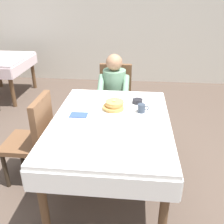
{
  "coord_description": "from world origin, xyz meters",
  "views": [
    {
      "loc": [
        0.21,
        -2.06,
        1.83
      ],
      "look_at": [
        0.01,
        0.06,
        0.79
      ],
      "focal_mm": 39.97,
      "sensor_mm": 36.0,
      "label": 1
    }
  ],
  "objects_px": {
    "knife_right_of_plate": "(133,112)",
    "background_table_far": "(2,64)",
    "dining_table_main": "(111,128)",
    "chair_left_side": "(35,135)",
    "syrup_pitcher": "(91,101)",
    "bowl_butter": "(137,101)",
    "cup_coffee": "(142,108)",
    "fork_left_of_plate": "(95,110)",
    "diner_person": "(114,89)",
    "spoon_near_edge": "(114,126)",
    "plate_breakfast": "(114,110)",
    "chair_diner": "(115,94)",
    "breakfast_stack": "(114,105)"
  },
  "relations": [
    {
      "from": "diner_person",
      "to": "breakfast_stack",
      "type": "relative_size",
      "value": 5.26
    },
    {
      "from": "dining_table_main",
      "to": "chair_diner",
      "type": "relative_size",
      "value": 1.64
    },
    {
      "from": "chair_left_side",
      "to": "spoon_near_edge",
      "type": "bearing_deg",
      "value": -99.24
    },
    {
      "from": "cup_coffee",
      "to": "syrup_pitcher",
      "type": "relative_size",
      "value": 1.41
    },
    {
      "from": "cup_coffee",
      "to": "breakfast_stack",
      "type": "bearing_deg",
      "value": 177.17
    },
    {
      "from": "diner_person",
      "to": "cup_coffee",
      "type": "bearing_deg",
      "value": 112.97
    },
    {
      "from": "syrup_pitcher",
      "to": "background_table_far",
      "type": "bearing_deg",
      "value": 136.79
    },
    {
      "from": "bowl_butter",
      "to": "background_table_far",
      "type": "distance_m",
      "value": 3.07
    },
    {
      "from": "diner_person",
      "to": "chair_left_side",
      "type": "height_order",
      "value": "diner_person"
    },
    {
      "from": "diner_person",
      "to": "cup_coffee",
      "type": "relative_size",
      "value": 9.91
    },
    {
      "from": "dining_table_main",
      "to": "cup_coffee",
      "type": "relative_size",
      "value": 13.49
    },
    {
      "from": "breakfast_stack",
      "to": "chair_diner",
      "type": "bearing_deg",
      "value": 94.28
    },
    {
      "from": "chair_diner",
      "to": "fork_left_of_plate",
      "type": "xyz_separation_m",
      "value": [
        -0.12,
        -0.98,
        0.21
      ]
    },
    {
      "from": "plate_breakfast",
      "to": "dining_table_main",
      "type": "bearing_deg",
      "value": -93.0
    },
    {
      "from": "spoon_near_edge",
      "to": "fork_left_of_plate",
      "type": "bearing_deg",
      "value": 115.84
    },
    {
      "from": "diner_person",
      "to": "fork_left_of_plate",
      "type": "distance_m",
      "value": 0.84
    },
    {
      "from": "cup_coffee",
      "to": "fork_left_of_plate",
      "type": "bearing_deg",
      "value": -179.49
    },
    {
      "from": "cup_coffee",
      "to": "syrup_pitcher",
      "type": "bearing_deg",
      "value": 165.2
    },
    {
      "from": "breakfast_stack",
      "to": "bowl_butter",
      "type": "xyz_separation_m",
      "value": [
        0.24,
        0.2,
        -0.03
      ]
    },
    {
      "from": "spoon_near_edge",
      "to": "knife_right_of_plate",
      "type": "bearing_deg",
      "value": 54.38
    },
    {
      "from": "chair_left_side",
      "to": "diner_person",
      "type": "bearing_deg",
      "value": -34.99
    },
    {
      "from": "bowl_butter",
      "to": "cup_coffee",
      "type": "bearing_deg",
      "value": -79.32
    },
    {
      "from": "knife_right_of_plate",
      "to": "spoon_near_edge",
      "type": "bearing_deg",
      "value": 159.58
    },
    {
      "from": "cup_coffee",
      "to": "fork_left_of_plate",
      "type": "height_order",
      "value": "cup_coffee"
    },
    {
      "from": "chair_left_side",
      "to": "fork_left_of_plate",
      "type": "height_order",
      "value": "chair_left_side"
    },
    {
      "from": "dining_table_main",
      "to": "breakfast_stack",
      "type": "bearing_deg",
      "value": 86.84
    },
    {
      "from": "bowl_butter",
      "to": "fork_left_of_plate",
      "type": "relative_size",
      "value": 0.61
    },
    {
      "from": "knife_right_of_plate",
      "to": "background_table_far",
      "type": "height_order",
      "value": "knife_right_of_plate"
    },
    {
      "from": "plate_breakfast",
      "to": "spoon_near_edge",
      "type": "xyz_separation_m",
      "value": [
        0.03,
        -0.34,
        -0.01
      ]
    },
    {
      "from": "diner_person",
      "to": "breakfast_stack",
      "type": "distance_m",
      "value": 0.82
    },
    {
      "from": "breakfast_stack",
      "to": "fork_left_of_plate",
      "type": "xyz_separation_m",
      "value": [
        -0.19,
        -0.02,
        -0.05
      ]
    },
    {
      "from": "chair_left_side",
      "to": "syrup_pitcher",
      "type": "bearing_deg",
      "value": -57.91
    },
    {
      "from": "plate_breakfast",
      "to": "breakfast_stack",
      "type": "bearing_deg",
      "value": -77.93
    },
    {
      "from": "chair_left_side",
      "to": "cup_coffee",
      "type": "bearing_deg",
      "value": -79.8
    },
    {
      "from": "chair_diner",
      "to": "plate_breakfast",
      "type": "xyz_separation_m",
      "value": [
        0.07,
        -0.96,
        0.22
      ]
    },
    {
      "from": "diner_person",
      "to": "background_table_far",
      "type": "relative_size",
      "value": 1.0
    },
    {
      "from": "plate_breakfast",
      "to": "cup_coffee",
      "type": "relative_size",
      "value": 2.48
    },
    {
      "from": "fork_left_of_plate",
      "to": "background_table_far",
      "type": "height_order",
      "value": "fork_left_of_plate"
    },
    {
      "from": "cup_coffee",
      "to": "spoon_near_edge",
      "type": "distance_m",
      "value": 0.41
    },
    {
      "from": "dining_table_main",
      "to": "background_table_far",
      "type": "bearing_deg",
      "value": 135.43
    },
    {
      "from": "breakfast_stack",
      "to": "knife_right_of_plate",
      "type": "distance_m",
      "value": 0.2
    },
    {
      "from": "plate_breakfast",
      "to": "knife_right_of_plate",
      "type": "bearing_deg",
      "value": -6.01
    },
    {
      "from": "spoon_near_edge",
      "to": "chair_left_side",
      "type": "bearing_deg",
      "value": 162.21
    },
    {
      "from": "chair_left_side",
      "to": "bowl_butter",
      "type": "xyz_separation_m",
      "value": [
        1.02,
        0.41,
        0.23
      ]
    },
    {
      "from": "plate_breakfast",
      "to": "syrup_pitcher",
      "type": "relative_size",
      "value": 3.5
    },
    {
      "from": "diner_person",
      "to": "background_table_far",
      "type": "distance_m",
      "value": 2.49
    },
    {
      "from": "chair_diner",
      "to": "knife_right_of_plate",
      "type": "bearing_deg",
      "value": 104.9
    },
    {
      "from": "breakfast_stack",
      "to": "background_table_far",
      "type": "xyz_separation_m",
      "value": [
        -2.25,
        2.0,
        -0.17
      ]
    },
    {
      "from": "diner_person",
      "to": "background_table_far",
      "type": "height_order",
      "value": "diner_person"
    },
    {
      "from": "plate_breakfast",
      "to": "cup_coffee",
      "type": "height_order",
      "value": "cup_coffee"
    }
  ]
}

